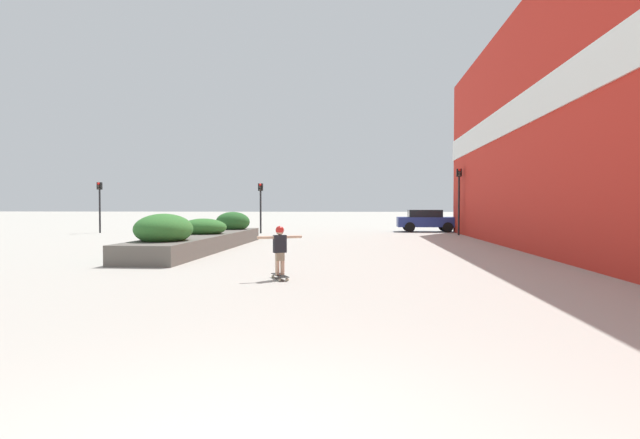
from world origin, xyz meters
TOP-DOWN VIEW (x-y plane):
  - building_wall_right at (6.85, 13.07)m, footprint 0.67×32.85m
  - planter_box at (-5.37, 15.32)m, footprint 1.92×11.39m
  - skateboard at (-1.14, 8.01)m, footprint 0.53×0.80m
  - skateboarder at (-1.14, 8.01)m, footprint 0.96×0.51m
  - car_leftmost at (15.45, 33.55)m, footprint 4.74×1.98m
  - car_center_left at (4.90, 29.81)m, footprint 3.83×1.89m
  - traffic_light_left at (-5.49, 27.00)m, footprint 0.28×0.30m
  - traffic_light_right at (6.27, 26.13)m, footprint 0.28×0.30m
  - traffic_light_far_left at (-15.62, 26.70)m, footprint 0.28×0.30m

SIDE VIEW (x-z plane):
  - skateboard at x=-1.14m, z-range 0.02..0.12m
  - planter_box at x=-5.37m, z-range -0.19..1.24m
  - car_center_left at x=4.90m, z-range 0.04..1.48m
  - skateboarder at x=-1.14m, z-range 0.22..1.33m
  - car_leftmost at x=15.45m, z-range 0.03..1.60m
  - traffic_light_left at x=-5.49m, z-range 0.59..3.64m
  - traffic_light_far_left at x=-15.62m, z-range 0.60..3.75m
  - traffic_light_right at x=6.27m, z-range 0.66..4.49m
  - building_wall_right at x=6.85m, z-range 0.01..9.25m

